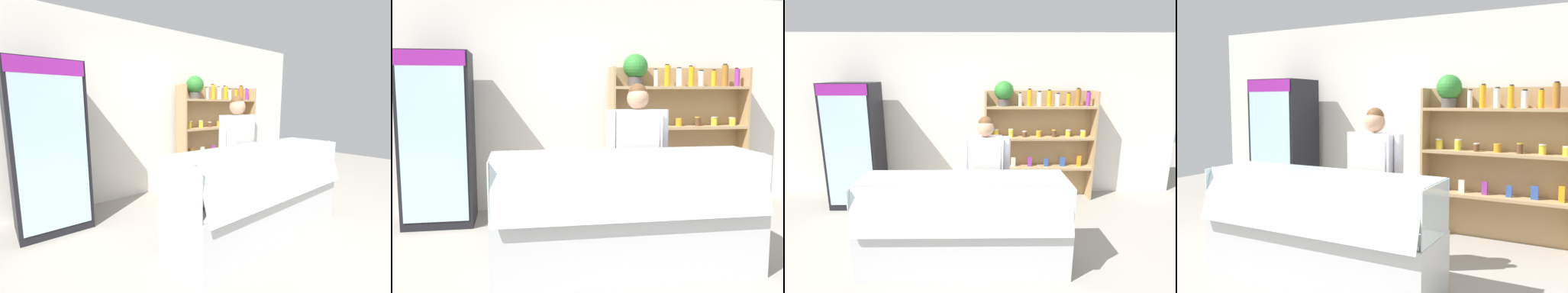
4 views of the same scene
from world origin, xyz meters
TOP-DOWN VIEW (x-y plane):
  - ground_plane at (0.00, 0.00)m, footprint 12.00×12.00m
  - back_wall at (0.00, 2.24)m, footprint 6.80×0.10m
  - drinks_fridge at (-1.92, 1.73)m, footprint 0.76×0.62m
  - shelving_unit at (0.91, 1.97)m, footprint 1.78×0.30m
  - deli_display_case at (-0.17, 0.07)m, footprint 2.21×0.71m
  - shop_clerk at (0.08, 0.65)m, footprint 0.61×0.25m

SIDE VIEW (x-z plane):
  - ground_plane at x=0.00m, z-range 0.00..0.00m
  - deli_display_case at x=-0.17m, z-range -0.19..0.82m
  - shop_clerk at x=0.08m, z-range 0.14..1.71m
  - drinks_fridge at x=-1.92m, z-range 0.00..1.93m
  - shelving_unit at x=0.91m, z-range 0.14..2.09m
  - back_wall at x=0.00m, z-range 0.00..2.70m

